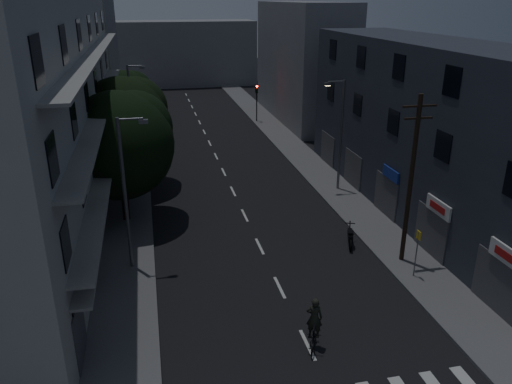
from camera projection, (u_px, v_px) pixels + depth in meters
name	position (u px, v px, depth m)	size (l,w,h in m)	color
ground	(223.00, 170.00, 41.61)	(160.00, 160.00, 0.00)	black
sidewalk_left	(131.00, 176.00, 40.09)	(3.00, 90.00, 0.15)	#565659
sidewalk_right	(309.00, 163.00, 43.08)	(3.00, 90.00, 0.15)	#565659
lane_markings	(213.00, 149.00, 47.29)	(0.15, 60.50, 0.01)	beige
building_left	(43.00, 111.00, 30.31)	(7.00, 36.00, 14.00)	#A0A09B
building_right	(432.00, 130.00, 31.99)	(6.19, 28.00, 11.00)	#292D38
building_far_left	(87.00, 48.00, 57.23)	(6.00, 20.00, 16.00)	slate
building_far_right	(302.00, 62.00, 57.10)	(6.00, 20.00, 13.00)	slate
building_far_end	(179.00, 53.00, 80.73)	(24.00, 8.00, 10.00)	slate
tree_near	(120.00, 141.00, 30.30)	(6.67, 6.67, 8.22)	black
tree_mid	(124.00, 119.00, 36.01)	(6.64, 6.64, 8.16)	black
tree_far	(126.00, 96.00, 48.79)	(5.48, 5.48, 6.78)	black
traffic_signal_far_right	(257.00, 95.00, 56.40)	(0.28, 0.37, 4.10)	black
traffic_signal_far_left	(140.00, 101.00, 53.25)	(0.28, 0.37, 4.10)	black
street_lamp_left_near	(127.00, 187.00, 24.90)	(1.51, 0.25, 8.00)	#5D5D65
street_lamp_right	(340.00, 130.00, 35.62)	(1.51, 0.25, 8.00)	slate
street_lamp_left_far	(132.00, 106.00, 43.33)	(1.51, 0.25, 8.00)	slate
utility_pole	(411.00, 178.00, 25.44)	(1.80, 0.24, 9.00)	black
bus_stop_sign	(417.00, 245.00, 24.91)	(0.06, 0.35, 2.52)	#595B60
motorcycle	(350.00, 238.00, 28.80)	(0.88, 1.93, 1.29)	black
cyclist	(314.00, 330.00, 20.36)	(1.25, 1.91, 2.29)	black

